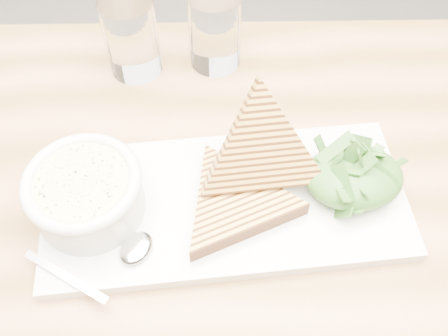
{
  "coord_description": "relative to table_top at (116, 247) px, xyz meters",
  "views": [
    {
      "loc": [
        -0.09,
        -0.48,
        1.24
      ],
      "look_at": [
        -0.06,
        -0.16,
        0.79
      ],
      "focal_mm": 40.0,
      "sensor_mm": 36.0,
      "label": 1
    }
  ],
  "objects": [
    {
      "name": "floor",
      "position": [
        0.19,
        0.21,
        -0.72
      ],
      "size": [
        6.0,
        6.0,
        0.0
      ],
      "primitive_type": "plane",
      "color": "slate",
      "rests_on": "ground"
    },
    {
      "name": "table_top",
      "position": [
        0.0,
        0.0,
        0.0
      ],
      "size": [
        1.18,
        0.84,
        0.04
      ],
      "primitive_type": "cube",
      "rotation": [
        0.0,
        0.0,
        -0.08
      ],
      "color": "#A87650",
      "rests_on": "ground"
    },
    {
      "name": "table_leg_br",
      "position": [
        0.51,
        0.33,
        -0.37
      ],
      "size": [
        0.06,
        0.06,
        0.7
      ],
      "primitive_type": "cylinder",
      "color": "#A87650",
      "rests_on": "ground"
    },
    {
      "name": "platter",
      "position": [
        0.13,
        0.03,
        0.03
      ],
      "size": [
        0.42,
        0.2,
        0.02
      ],
      "primitive_type": "cube",
      "rotation": [
        0.0,
        0.0,
        0.02
      ],
      "color": "white",
      "rests_on": "table_top"
    },
    {
      "name": "soup_bowl",
      "position": [
        -0.02,
        0.03,
        0.06
      ],
      "size": [
        0.12,
        0.12,
        0.05
      ],
      "primitive_type": "cylinder",
      "color": "white",
      "rests_on": "platter"
    },
    {
      "name": "soup",
      "position": [
        -0.02,
        0.03,
        0.09
      ],
      "size": [
        0.1,
        0.1,
        0.01
      ],
      "primitive_type": "cylinder",
      "color": "#EDDD91",
      "rests_on": "soup_bowl"
    },
    {
      "name": "bowl_rim",
      "position": [
        -0.02,
        0.03,
        0.09
      ],
      "size": [
        0.13,
        0.13,
        0.01
      ],
      "primitive_type": "torus",
      "color": "white",
      "rests_on": "soup_bowl"
    },
    {
      "name": "sandwich_flat",
      "position": [
        0.14,
        0.02,
        0.05
      ],
      "size": [
        0.21,
        0.21,
        0.02
      ],
      "primitive_type": null,
      "rotation": [
        0.0,
        0.0,
        0.33
      ],
      "color": "gold",
      "rests_on": "platter"
    },
    {
      "name": "sandwich_lean",
      "position": [
        0.17,
        0.06,
        0.09
      ],
      "size": [
        0.17,
        0.17,
        0.19
      ],
      "primitive_type": null,
      "rotation": [
        0.98,
        0.0,
        0.03
      ],
      "color": "gold",
      "rests_on": "sandwich_flat"
    },
    {
      "name": "salad_base",
      "position": [
        0.28,
        0.03,
        0.06
      ],
      "size": [
        0.11,
        0.09,
        0.04
      ],
      "primitive_type": "ellipsoid",
      "color": "#194713",
      "rests_on": "platter"
    },
    {
      "name": "arugula_pile",
      "position": [
        0.28,
        0.03,
        0.06
      ],
      "size": [
        0.11,
        0.1,
        0.05
      ],
      "primitive_type": null,
      "color": "#44752D",
      "rests_on": "platter"
    },
    {
      "name": "spoon_bowl",
      "position": [
        0.03,
        -0.02,
        0.04
      ],
      "size": [
        0.05,
        0.05,
        0.01
      ],
      "primitive_type": "ellipsoid",
      "rotation": [
        0.0,
        0.0,
        -0.61
      ],
      "color": "silver",
      "rests_on": "platter"
    },
    {
      "name": "spoon_handle",
      "position": [
        -0.04,
        -0.05,
        0.04
      ],
      "size": [
        0.09,
        0.07,
        0.0
      ],
      "primitive_type": "cube",
      "rotation": [
        0.0,
        0.0,
        -0.61
      ],
      "color": "silver",
      "rests_on": "platter"
    },
    {
      "name": "glass_near",
      "position": [
        0.03,
        0.28,
        0.08
      ],
      "size": [
        0.07,
        0.07,
        0.11
      ],
      "primitive_type": "cylinder",
      "color": "white",
      "rests_on": "table_top"
    },
    {
      "name": "glass_far",
      "position": [
        0.14,
        0.28,
        0.08
      ],
      "size": [
        0.07,
        0.07,
        0.11
      ],
      "primitive_type": "cylinder",
      "color": "white",
      "rests_on": "table_top"
    }
  ]
}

